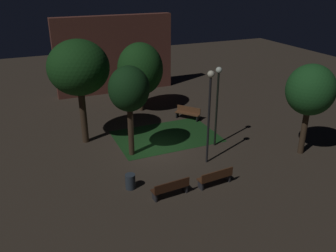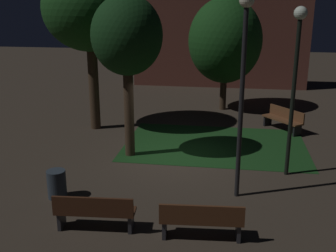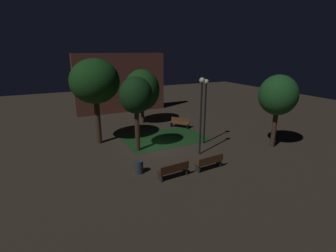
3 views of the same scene
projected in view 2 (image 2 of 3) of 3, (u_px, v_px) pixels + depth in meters
The scene contains 12 objects.
ground_plane at pixel (176, 158), 13.64m from camera, with size 60.00×60.00×0.00m, color #3D3328.
grass_lawn at pixel (215, 145), 14.85m from camera, with size 6.38×4.34×0.01m, color #194219.
bench_corner at pixel (95, 211), 9.22m from camera, with size 1.83×0.61×0.88m.
bench_front_left at pixel (201, 219), 8.87m from camera, with size 1.83×0.62×0.88m.
bench_path_side at pixel (284, 119), 16.33m from camera, with size 1.50×1.70×0.88m.
tree_back_right at pixel (127, 37), 12.76m from camera, with size 2.23×2.23×5.18m.
tree_tall_center at pixel (90, 9), 15.42m from camera, with size 3.52×3.52×6.27m.
tree_right_canopy at pixel (225, 41), 18.70m from camera, with size 3.33×3.33×5.12m.
lamp_post_path_center at pixel (296, 65), 11.39m from camera, with size 0.36×0.36×4.83m.
lamp_post_near_wall at pixel (243, 66), 9.99m from camera, with size 0.36×0.36×5.16m.
trash_bin at pixel (57, 184), 10.80m from camera, with size 0.49×0.49×0.75m, color #2D3842.
building_wall_backdrop at pixel (220, 31), 23.83m from camera, with size 10.08×0.80×6.47m, color brown.
Camera 2 is at (1.69, -12.63, 5.00)m, focal length 44.32 mm.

